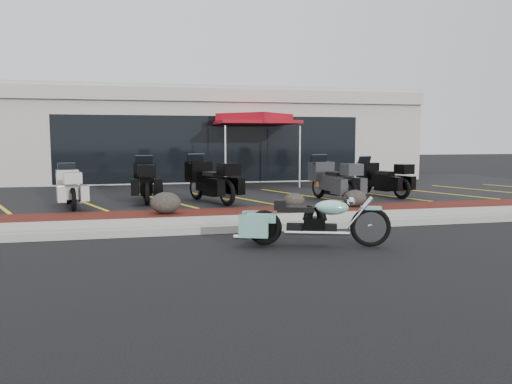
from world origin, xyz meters
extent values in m
plane|color=black|center=(0.00, 0.00, 0.00)|extent=(90.00, 90.00, 0.00)
cube|color=gray|center=(0.00, 0.90, 0.07)|extent=(24.00, 0.25, 0.15)
cube|color=gray|center=(0.00, 1.60, 0.07)|extent=(24.00, 1.20, 0.15)
cube|color=#330E0B|center=(0.00, 2.80, 0.08)|extent=(24.00, 1.20, 0.16)
cube|color=black|center=(0.00, 8.20, 0.07)|extent=(26.00, 9.60, 0.15)
cube|color=#9F9C90|center=(0.00, 14.50, 2.00)|extent=(18.00, 8.00, 4.00)
cube|color=black|center=(0.00, 10.52, 1.50)|extent=(12.00, 0.06, 2.60)
cube|color=#9F9C90|center=(0.00, 10.49, 3.60)|extent=(18.00, 0.30, 0.50)
ellipsoid|color=black|center=(-2.17, 2.72, 0.41)|extent=(0.72, 0.60, 0.51)
ellipsoid|color=black|center=(1.05, 2.96, 0.35)|extent=(0.54, 0.45, 0.39)
ellipsoid|color=black|center=(2.68, 2.92, 0.38)|extent=(0.61, 0.51, 0.43)
cone|color=#F15E08|center=(-0.16, 7.67, 0.35)|extent=(0.38, 0.38, 0.40)
cylinder|color=silver|center=(0.42, 7.81, 1.26)|extent=(0.06, 0.06, 2.21)
cylinder|color=silver|center=(3.05, 8.37, 1.26)|extent=(0.06, 0.06, 2.21)
cylinder|color=silver|center=(-0.15, 10.44, 1.26)|extent=(0.06, 0.06, 2.21)
cylinder|color=silver|center=(2.49, 11.01, 1.26)|extent=(0.06, 0.06, 2.21)
cube|color=maroon|center=(1.45, 9.41, 2.51)|extent=(3.43, 3.43, 0.12)
cube|color=maroon|center=(1.45, 9.41, 2.67)|extent=(2.93, 2.93, 0.34)
camera|label=1|loc=(-2.62, -9.06, 1.92)|focal=35.00mm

